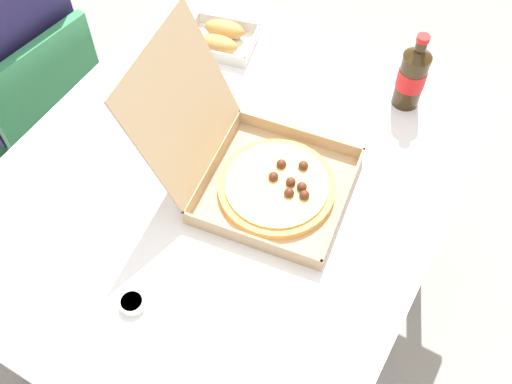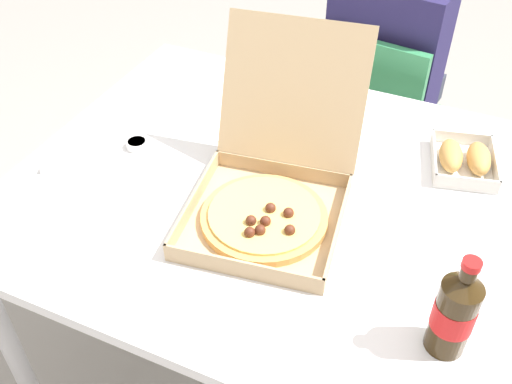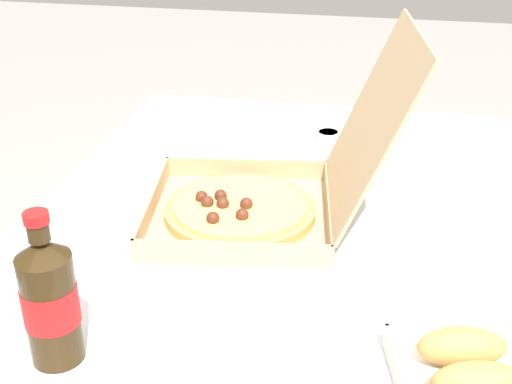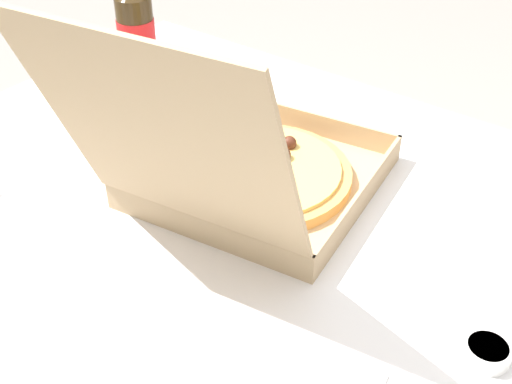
# 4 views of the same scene
# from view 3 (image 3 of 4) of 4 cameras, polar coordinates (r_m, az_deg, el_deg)

# --- Properties ---
(dining_table) EXTENTS (1.23, 1.04, 0.74)m
(dining_table) POSITION_cam_3_polar(r_m,az_deg,el_deg) (1.31, 4.40, -4.86)
(dining_table) COLOR white
(dining_table) RESTS_ON ground_plane
(pizza_box_open) EXTENTS (0.40, 0.51, 0.36)m
(pizza_box_open) POSITION_cam_3_polar(r_m,az_deg,el_deg) (1.24, 0.59, -0.22)
(pizza_box_open) COLOR tan
(pizza_box_open) RESTS_ON dining_table
(bread_side_box) EXTENTS (0.19, 0.22, 0.06)m
(bread_side_box) POSITION_cam_3_polar(r_m,az_deg,el_deg) (0.94, 17.53, -13.89)
(bread_side_box) COLOR white
(bread_side_box) RESTS_ON dining_table
(cola_bottle) EXTENTS (0.07, 0.07, 0.22)m
(cola_bottle) POSITION_cam_3_polar(r_m,az_deg,el_deg) (0.93, -16.95, -8.66)
(cola_bottle) COLOR #33230F
(cola_bottle) RESTS_ON dining_table
(paper_menu) EXTENTS (0.23, 0.18, 0.00)m
(paper_menu) POSITION_cam_3_polar(r_m,az_deg,el_deg) (1.46, 12.40, 1.35)
(paper_menu) COLOR white
(paper_menu) RESTS_ON dining_table
(napkin_pile) EXTENTS (0.14, 0.14, 0.02)m
(napkin_pile) POSITION_cam_3_polar(r_m,az_deg,el_deg) (1.74, 2.56, 6.57)
(napkin_pile) COLOR white
(napkin_pile) RESTS_ON dining_table
(dipping_sauce_cup) EXTENTS (0.06, 0.06, 0.02)m
(dipping_sauce_cup) POSITION_cam_3_polar(r_m,az_deg,el_deg) (1.61, 6.09, 4.78)
(dipping_sauce_cup) COLOR white
(dipping_sauce_cup) RESTS_ON dining_table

